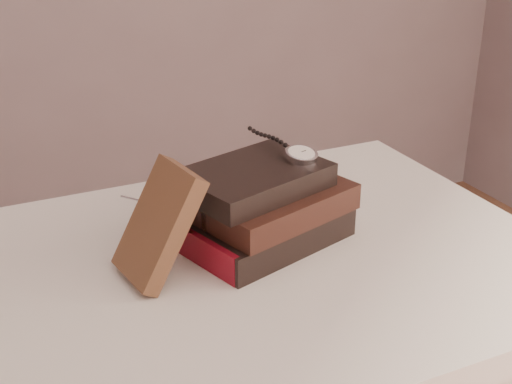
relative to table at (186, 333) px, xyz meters
name	(u,v)px	position (x,y,z in m)	size (l,w,h in m)	color
table	(186,333)	(0.00, 0.00, 0.00)	(1.00, 0.60, 0.75)	silver
book_stack	(263,207)	(0.13, 0.04, 0.14)	(0.25, 0.20, 0.11)	black
journal	(159,224)	(-0.02, 0.01, 0.16)	(0.02, 0.09, 0.15)	#412719
pocket_watch	(297,152)	(0.19, 0.05, 0.21)	(0.06, 0.15, 0.02)	silver
eyeglasses	(184,199)	(0.04, 0.09, 0.15)	(0.12, 0.13, 0.04)	silver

